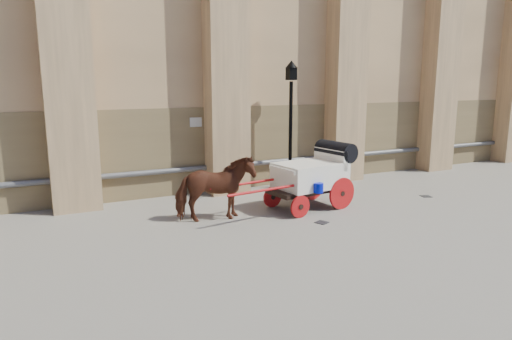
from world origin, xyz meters
TOP-DOWN VIEW (x-y plane):
  - ground at (0.00, 0.00)m, footprint 90.00×90.00m
  - horse at (-2.60, 0.65)m, footprint 2.29×1.28m
  - carriage at (0.69, 0.65)m, footprint 4.71×1.83m
  - street_lamp at (1.30, 3.18)m, footprint 0.43×0.43m
  - drain_grate_near at (-0.00, -0.84)m, footprint 0.42×0.42m
  - drain_grate_far at (4.87, 0.05)m, footprint 0.40×0.40m

SIDE VIEW (x-z plane):
  - ground at x=0.00m, z-range 0.00..0.00m
  - drain_grate_near at x=0.00m, z-range 0.00..0.01m
  - drain_grate_far at x=4.87m, z-range 0.00..0.01m
  - horse at x=-2.60m, z-range 0.00..1.84m
  - carriage at x=0.69m, z-range 0.08..2.09m
  - street_lamp at x=1.30m, z-range 0.16..4.76m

